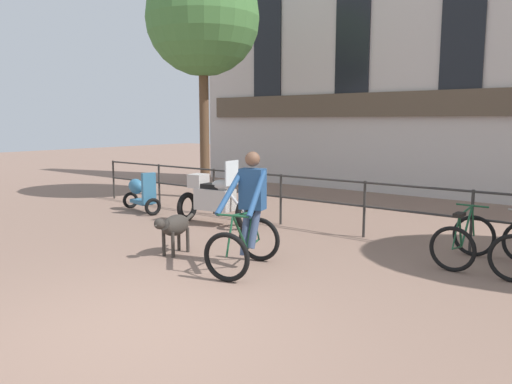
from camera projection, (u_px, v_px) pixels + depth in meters
ground_plane at (140, 329)px, 5.18m from camera, size 60.00×60.00×0.00m
canal_railing at (365, 199)px, 9.14m from camera, size 15.05×0.05×1.05m
building_facade at (467, 23)px, 13.09m from camera, size 18.00×0.72×9.41m
cyclist_with_bike at (248, 217)px, 7.20m from camera, size 0.95×1.30×1.70m
dog at (174, 226)px, 7.99m from camera, size 0.37×0.97×0.65m
parked_motorcycle at (214, 198)px, 10.29m from camera, size 1.65×0.79×1.35m
parked_bicycle_near_lamp at (464, 240)px, 7.49m from camera, size 0.68×1.12×0.86m
parked_scooter at (140, 192)px, 11.76m from camera, size 1.34×0.69×0.96m
tree_canalside_left at (203, 19)px, 13.27m from camera, size 3.04×3.04×6.36m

